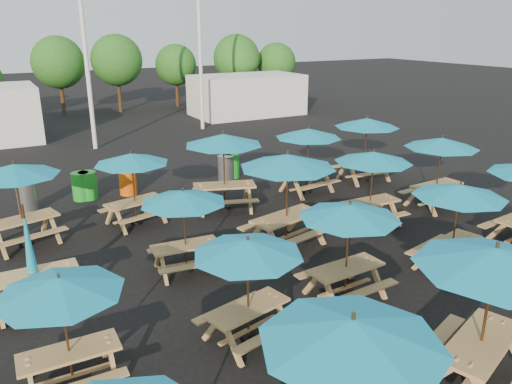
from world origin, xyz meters
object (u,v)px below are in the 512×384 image
picnic_unit_5 (248,252)px  waste_bin_1 (81,186)px  picnic_unit_7 (132,162)px  waste_bin_5 (226,168)px  picnic_unit_10 (288,166)px  picnic_unit_14 (373,161)px  waste_bin_2 (88,185)px  picnic_unit_18 (442,146)px  picnic_unit_2 (32,265)px  picnic_unit_1 (60,291)px  picnic_unit_9 (349,216)px  picnic_unit_19 (367,126)px  picnic_unit_11 (223,143)px  waste_bin_4 (232,166)px  picnic_unit_4 (352,339)px  picnic_unit_13 (459,195)px  picnic_unit_3 (15,174)px  waste_bin_0 (27,197)px  picnic_unit_15 (308,136)px  waste_bin_3 (128,181)px  picnic_unit_8 (494,265)px  picnic_unit_6 (183,201)px

picnic_unit_5 → waste_bin_1: (-1.21, 9.84, -1.34)m
picnic_unit_7 → waste_bin_5: picnic_unit_7 is taller
picnic_unit_10 → picnic_unit_14: 2.97m
waste_bin_2 → waste_bin_5: 5.08m
picnic_unit_18 → picnic_unit_7: bearing=155.8°
picnic_unit_2 → picnic_unit_1: bearing=-85.5°
picnic_unit_9 → waste_bin_5: (1.50, 9.15, -1.43)m
picnic_unit_2 → picnic_unit_10: 6.42m
picnic_unit_5 → picnic_unit_9: bearing=-5.0°
picnic_unit_2 → picnic_unit_19: picnic_unit_19 is taller
picnic_unit_5 → picnic_unit_11: size_ratio=0.78×
waste_bin_4 → picnic_unit_14: bearing=-77.4°
picnic_unit_19 → picnic_unit_10: bearing=-145.8°
picnic_unit_9 → picnic_unit_4: bearing=-132.0°
picnic_unit_18 → waste_bin_1: bearing=143.5°
picnic_unit_7 → picnic_unit_19: (8.93, 0.14, 0.21)m
picnic_unit_13 → picnic_unit_18: size_ratio=1.05×
picnic_unit_11 → picnic_unit_19: bearing=21.7°
picnic_unit_3 → picnic_unit_7: size_ratio=1.06×
picnic_unit_10 → picnic_unit_13: (2.77, -3.13, -0.33)m
picnic_unit_7 → waste_bin_0: picnic_unit_7 is taller
picnic_unit_9 → waste_bin_0: bearing=118.1°
picnic_unit_13 → picnic_unit_15: 6.62m
picnic_unit_1 → picnic_unit_13: size_ratio=0.79×
picnic_unit_4 → picnic_unit_7: 10.03m
waste_bin_0 → picnic_unit_3: bearing=-97.2°
waste_bin_2 → waste_bin_4: same height
waste_bin_5 → waste_bin_2: bearing=176.6°
waste_bin_0 → waste_bin_2: size_ratio=1.00×
picnic_unit_1 → waste_bin_3: (3.51, 9.38, -1.29)m
picnic_unit_2 → picnic_unit_13: (9.05, -3.09, 0.98)m
picnic_unit_8 → waste_bin_2: size_ratio=3.28×
picnic_unit_5 → picnic_unit_15: 9.03m
waste_bin_5 → picnic_unit_7: bearing=-147.6°
picnic_unit_4 → picnic_unit_6: 6.46m
picnic_unit_2 → picnic_unit_9: bearing=-25.4°
picnic_unit_15 → picnic_unit_19: 2.75m
picnic_unit_19 → waste_bin_3: (-8.38, 2.72, -1.65)m
picnic_unit_4 → picnic_unit_7: picnic_unit_4 is taller
picnic_unit_18 → waste_bin_5: picnic_unit_18 is taller
picnic_unit_13 → waste_bin_0: size_ratio=2.69×
picnic_unit_11 → picnic_unit_15: size_ratio=1.22×
waste_bin_0 → picnic_unit_5: bearing=-72.8°
picnic_unit_11 → waste_bin_3: 4.18m
picnic_unit_1 → waste_bin_4: (7.61, 9.44, -1.29)m
picnic_unit_18 → picnic_unit_6: bearing=177.8°
picnic_unit_7 → picnic_unit_15: 6.19m
picnic_unit_9 → picnic_unit_15: bearing=59.0°
picnic_unit_1 → picnic_unit_2: size_ratio=0.88×
picnic_unit_11 → picnic_unit_15: 3.31m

